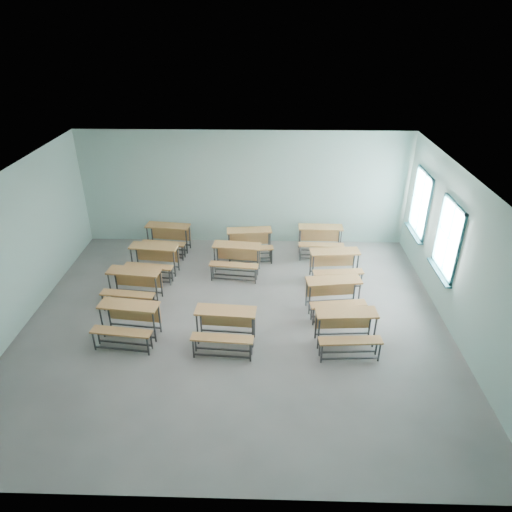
# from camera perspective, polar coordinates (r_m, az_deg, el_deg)

# --- Properties ---
(room) EXTENTS (9.04, 8.04, 3.24)m
(room) POSITION_cam_1_polar(r_m,az_deg,el_deg) (9.08, -2.24, -0.14)
(room) COLOR gray
(room) RESTS_ON ground
(desk_unit_r0c0) EXTENTS (1.29, 0.94, 0.75)m
(desk_unit_r0c0) POSITION_cam_1_polar(r_m,az_deg,el_deg) (9.56, -15.70, -7.41)
(desk_unit_r0c0) COLOR #AD753E
(desk_unit_r0c0) RESTS_ON ground
(desk_unit_r0c1) EXTENTS (1.26, 0.89, 0.75)m
(desk_unit_r0c1) POSITION_cam_1_polar(r_m,az_deg,el_deg) (9.07, -3.88, -8.41)
(desk_unit_r0c1) COLOR #AD753E
(desk_unit_r0c1) RESTS_ON ground
(desk_unit_r0c2) EXTENTS (1.25, 0.88, 0.75)m
(desk_unit_r0c2) POSITION_cam_1_polar(r_m,az_deg,el_deg) (9.17, 11.27, -8.52)
(desk_unit_r0c2) COLOR #AD753E
(desk_unit_r0c2) RESTS_ON ground
(desk_unit_r1c0) EXTENTS (1.28, 0.93, 0.75)m
(desk_unit_r1c0) POSITION_cam_1_polar(r_m,az_deg,el_deg) (10.70, -15.09, -3.20)
(desk_unit_r1c0) COLOR #AD753E
(desk_unit_r1c0) RESTS_ON ground
(desk_unit_r1c2) EXTENTS (1.30, 0.95, 0.75)m
(desk_unit_r1c2) POSITION_cam_1_polar(r_m,az_deg,el_deg) (10.14, 9.75, -4.43)
(desk_unit_r1c2) COLOR #AD753E
(desk_unit_r1c2) RESTS_ON ground
(desk_unit_r2c0) EXTENTS (1.29, 0.94, 0.75)m
(desk_unit_r2c0) POSITION_cam_1_polar(r_m,az_deg,el_deg) (11.68, -12.72, -0.07)
(desk_unit_r2c0) COLOR #AD753E
(desk_unit_r2c0) RESTS_ON ground
(desk_unit_r2c1) EXTENTS (1.28, 0.93, 0.75)m
(desk_unit_r2c1) POSITION_cam_1_polar(r_m,az_deg,el_deg) (11.46, -2.48, 0.09)
(desk_unit_r2c1) COLOR #AD753E
(desk_unit_r2c1) RESTS_ON ground
(desk_unit_r2c2) EXTENTS (1.27, 0.91, 0.75)m
(desk_unit_r2c2) POSITION_cam_1_polar(r_m,az_deg,el_deg) (11.32, 9.86, -0.72)
(desk_unit_r2c2) COLOR #AD753E
(desk_unit_r2c2) RESTS_ON ground
(desk_unit_r3c0) EXTENTS (1.29, 0.95, 0.75)m
(desk_unit_r3c0) POSITION_cam_1_polar(r_m,az_deg,el_deg) (12.74, -11.03, 2.61)
(desk_unit_r3c0) COLOR #AD753E
(desk_unit_r3c0) RESTS_ON ground
(desk_unit_r3c1) EXTENTS (1.28, 0.93, 0.75)m
(desk_unit_r3c1) POSITION_cam_1_polar(r_m,az_deg,el_deg) (12.24, -0.82, 2.06)
(desk_unit_r3c1) COLOR #AD753E
(desk_unit_r3c1) RESTS_ON ground
(desk_unit_r3c2) EXTENTS (1.22, 0.83, 0.75)m
(desk_unit_r3c2) POSITION_cam_1_polar(r_m,az_deg,el_deg) (12.54, 8.06, 2.44)
(desk_unit_r3c2) COLOR #AD753E
(desk_unit_r3c2) RESTS_ON ground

